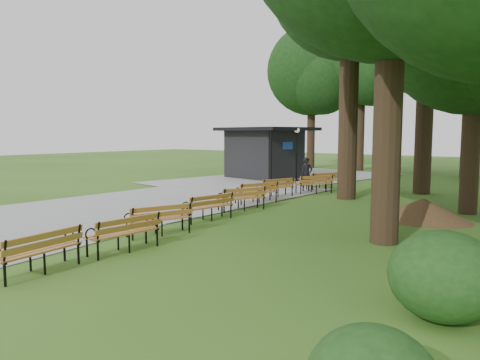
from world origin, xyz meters
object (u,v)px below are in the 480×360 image
Objects in this scene: bench_5 at (256,192)px; person at (307,175)px; bench_0 at (37,251)px; bench_4 at (241,198)px; bench_6 at (275,188)px; kiosk at (264,153)px; lamp_post at (297,143)px; bench_2 at (159,219)px; bench_8 at (322,181)px; dirt_mound at (423,209)px; bench_3 at (207,207)px; bench_7 at (314,184)px; lawn_tree_1 at (478,15)px; bench_1 at (123,233)px.

person is at bearing -155.36° from bench_5.
bench_0 is at bearing 32.05° from bench_5.
bench_6 is at bearing -143.72° from bench_4.
kiosk reaches higher than bench_6.
bench_4 is 1.72m from bench_5.
bench_2 is (3.88, -14.38, -1.82)m from lamp_post.
dirt_mound is at bearing 71.96° from bench_8.
bench_3 is at bearing -53.60° from kiosk.
bench_7 is at bearing -156.35° from bench_2.
person is at bearing -54.27° from lamp_post.
bench_6 is at bearing -177.67° from bench_0.
lawn_tree_1 reaches higher than lamp_post.
kiosk is 2.00× the size of dirt_mound.
lawn_tree_1 reaches higher than dirt_mound.
lamp_post is 1.66× the size of bench_1.
dirt_mound is 6.11m from bench_4.
dirt_mound is at bearing 136.56° from bench_3.
bench_0 is at bearing 31.57° from bench_4.
bench_2 is (-5.21, -6.53, 0.08)m from dirt_mound.
bench_4 is at bearing 26.74° from bench_8.
bench_4 is 0.19× the size of lawn_tree_1.
bench_3 and bench_6 have the same top height.
dirt_mound is 1.33× the size of bench_8.
dirt_mound is 7.00m from bench_7.
bench_8 is at bearing -18.64° from kiosk.
bench_0 and bench_6 have the same top height.
kiosk is at bearing -125.29° from bench_5.
bench_5 is 4.15m from bench_7.
bench_6 is (-0.27, 1.82, 0.00)m from bench_5.
lawn_tree_1 is (12.70, -6.32, 5.10)m from kiosk.
bench_5 is 1.00× the size of bench_7.
person is 4.79m from lamp_post.
dirt_mound is at bearing -112.80° from lawn_tree_1.
bench_0 is 15.02m from lawn_tree_1.
bench_4 and bench_6 have the same top height.
lamp_post is at bearing -106.74° from bench_8.
bench_2 is 8.14m from bench_6.
bench_6 is (-6.56, 1.49, 0.08)m from dirt_mound.
bench_2 is 10.36m from bench_7.
bench_3 is 7.97m from bench_7.
bench_7 is 9.36m from lawn_tree_1.
person is 0.87× the size of bench_4.
kiosk is 2.85m from lamp_post.
bench_3 is at bearing 33.98° from bench_5.
bench_7 is at bearing -179.21° from bench_6.
bench_5 is at bearing -159.18° from bench_3.
bench_8 is at bearing 178.96° from bench_0.
bench_4 is at bearing -179.06° from bench_0.
bench_3 is 2.20m from bench_4.
bench_2 is at bearing -178.33° from bench_0.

